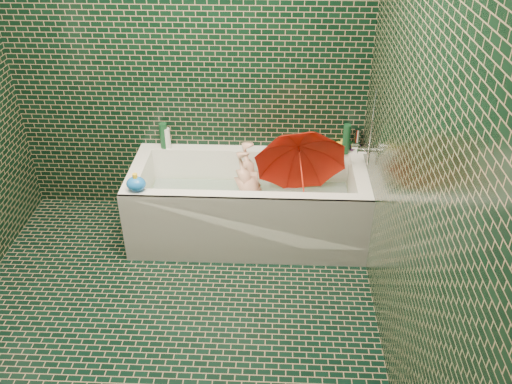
{
  "coord_description": "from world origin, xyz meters",
  "views": [
    {
      "loc": [
        0.65,
        -2.3,
        2.51
      ],
      "look_at": [
        0.52,
        0.82,
        0.49
      ],
      "focal_mm": 38.0,
      "sensor_mm": 36.0,
      "label": 1
    }
  ],
  "objects_px": {
    "rubber_duck": "(340,145)",
    "umbrella": "(302,174)",
    "bathtub": "(248,210)",
    "child": "(252,197)",
    "bath_toy": "(136,184)"
  },
  "relations": [
    {
      "from": "rubber_duck",
      "to": "bath_toy",
      "type": "relative_size",
      "value": 0.8
    },
    {
      "from": "rubber_duck",
      "to": "bath_toy",
      "type": "xyz_separation_m",
      "value": [
        -1.4,
        -0.64,
        0.01
      ]
    },
    {
      "from": "child",
      "to": "umbrella",
      "type": "relative_size",
      "value": 1.27
    },
    {
      "from": "rubber_duck",
      "to": "bathtub",
      "type": "bearing_deg",
      "value": -145.15
    },
    {
      "from": "child",
      "to": "umbrella",
      "type": "distance_m",
      "value": 0.44
    },
    {
      "from": "child",
      "to": "umbrella",
      "type": "xyz_separation_m",
      "value": [
        0.36,
        -0.06,
        0.25
      ]
    },
    {
      "from": "rubber_duck",
      "to": "umbrella",
      "type": "bearing_deg",
      "value": -120.39
    },
    {
      "from": "child",
      "to": "rubber_duck",
      "type": "bearing_deg",
      "value": 130.62
    },
    {
      "from": "child",
      "to": "rubber_duck",
      "type": "height_order",
      "value": "rubber_duck"
    },
    {
      "from": "bath_toy",
      "to": "child",
      "type": "bearing_deg",
      "value": 15.05
    },
    {
      "from": "bathtub",
      "to": "child",
      "type": "bearing_deg",
      "value": 49.42
    },
    {
      "from": "umbrella",
      "to": "bath_toy",
      "type": "bearing_deg",
      "value": -168.26
    },
    {
      "from": "bathtub",
      "to": "child",
      "type": "xyz_separation_m",
      "value": [
        0.02,
        0.03,
        0.1
      ]
    },
    {
      "from": "rubber_duck",
      "to": "child",
      "type": "bearing_deg",
      "value": -146.24
    },
    {
      "from": "child",
      "to": "bathtub",
      "type": "bearing_deg",
      "value": -26.43
    }
  ]
}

